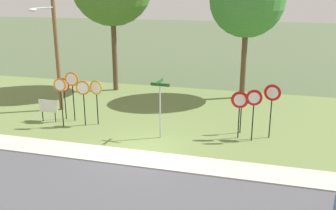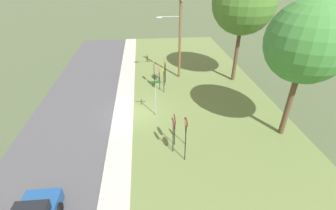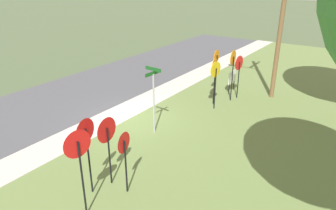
{
  "view_description": "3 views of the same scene",
  "coord_description": "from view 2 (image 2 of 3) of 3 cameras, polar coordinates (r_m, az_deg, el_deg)",
  "views": [
    {
      "loc": [
        5.55,
        -15.1,
        6.99
      ],
      "look_at": [
        0.82,
        1.9,
        1.72
      ],
      "focal_mm": 40.8,
      "sensor_mm": 36.0,
      "label": 1
    },
    {
      "loc": [
        16.41,
        1.08,
        10.38
      ],
      "look_at": [
        1.3,
        2.66,
        1.4
      ],
      "focal_mm": 25.68,
      "sensor_mm": 36.0,
      "label": 2
    },
    {
      "loc": [
        10.21,
        9.22,
        6.47
      ],
      "look_at": [
        0.47,
        2.53,
        1.51
      ],
      "focal_mm": 33.62,
      "sensor_mm": 36.0,
      "label": 3
    }
  ],
  "objects": [
    {
      "name": "ground_plane",
      "position": [
        19.45,
        -8.21,
        -2.02
      ],
      "size": [
        160.0,
        160.0,
        0.0
      ],
      "primitive_type": "plane",
      "color": "#4C5B3D"
    },
    {
      "name": "road_asphalt",
      "position": [
        20.28,
        -21.88,
        -2.65
      ],
      "size": [
        44.0,
        6.4,
        0.01
      ],
      "primitive_type": "cube",
      "color": "#4C4C51",
      "rests_on": "ground_plane"
    },
    {
      "name": "sidewalk_strip",
      "position": [
        19.49,
        -10.57,
        -2.07
      ],
      "size": [
        44.0,
        1.6,
        0.06
      ],
      "primitive_type": "cube",
      "color": "#BCB7AD",
      "rests_on": "ground_plane"
    },
    {
      "name": "grass_median",
      "position": [
        20.02,
        9.17,
        -1.01
      ],
      "size": [
        44.0,
        12.0,
        0.04
      ],
      "primitive_type": "cube",
      "color": "olive",
      "rests_on": "ground_plane"
    },
    {
      "name": "stop_sign_near_left",
      "position": [
        23.62,
        -0.73,
        9.23
      ],
      "size": [
        0.78,
        0.13,
        2.38
      ],
      "rotation": [
        0.0,
        0.0,
        -0.13
      ],
      "color": "black",
      "rests_on": "grass_median"
    },
    {
      "name": "stop_sign_near_right",
      "position": [
        22.12,
        -2.13,
        7.89
      ],
      "size": [
        0.77,
        0.13,
        2.48
      ],
      "rotation": [
        0.0,
        0.0,
        0.12
      ],
      "color": "black",
      "rests_on": "grass_median"
    },
    {
      "name": "stop_sign_far_left",
      "position": [
        22.95,
        -0.87,
        9.37
      ],
      "size": [
        0.78,
        0.11,
        2.77
      ],
      "rotation": [
        0.0,
        0.0,
        0.06
      ],
      "color": "black",
      "rests_on": "grass_median"
    },
    {
      "name": "stop_sign_far_center",
      "position": [
        21.61,
        -1.1,
        7.31
      ],
      "size": [
        0.78,
        0.16,
        2.46
      ],
      "rotation": [
        0.0,
        0.0,
        -0.17
      ],
      "color": "black",
      "rests_on": "grass_median"
    },
    {
      "name": "stop_sign_far_right",
      "position": [
        23.05,
        -3.43,
        9.09
      ],
      "size": [
        0.7,
        0.11,
        2.63
      ],
      "rotation": [
        0.0,
        0.0,
        0.06
      ],
      "color": "black",
      "rests_on": "grass_median"
    },
    {
      "name": "yield_sign_near_left",
      "position": [
        15.24,
        4.23,
        -4.74
      ],
      "size": [
        0.67,
        0.15,
        2.1
      ],
      "rotation": [
        0.0,
        0.0,
        0.17
      ],
      "color": "black",
      "rests_on": "grass_median"
    },
    {
      "name": "yield_sign_near_right",
      "position": [
        15.04,
        1.51,
        -4.15
      ],
      "size": [
        0.84,
        0.11,
        2.37
      ],
      "rotation": [
        0.0,
        0.0,
        0.04
      ],
      "color": "black",
      "rests_on": "grass_median"
    },
    {
      "name": "yield_sign_far_left",
      "position": [
        14.4,
        1.11,
        -5.24
      ],
      "size": [
        0.77,
        0.13,
        2.55
      ],
      "rotation": [
        0.0,
        0.0,
        0.11
      ],
      "color": "black",
      "rests_on": "grass_median"
    },
    {
      "name": "yield_sign_far_right",
      "position": [
        13.76,
        4.13,
        -6.59
      ],
      "size": [
        0.8,
        0.18,
        2.71
      ],
      "rotation": [
        0.0,
        0.0,
        -0.19
      ],
      "color": "black",
      "rests_on": "grass_median"
    },
    {
      "name": "street_name_post",
      "position": [
        18.13,
        -3.01,
        2.27
      ],
      "size": [
        0.96,
        0.82,
        2.94
      ],
      "rotation": [
        0.0,
        0.0,
        -0.07
      ],
      "color": "#9EA0A8",
      "rests_on": "grass_median"
    },
    {
      "name": "utility_pole",
      "position": [
        24.08,
        2.48,
        16.7
      ],
      "size": [
        2.1,
        2.41,
        8.44
      ],
      "color": "brown",
      "rests_on": "grass_median"
    },
    {
      "name": "notice_board",
      "position": [
        24.55,
        -2.3,
        7.79
      ],
      "size": [
        1.1,
        0.09,
        1.25
      ],
      "rotation": [
        0.0,
        0.0,
        0.05
      ],
      "color": "black",
      "rests_on": "grass_median"
    },
    {
      "name": "oak_tree_left",
      "position": [
        23.79,
        17.6,
        22.17
      ],
      "size": [
        5.61,
        5.61,
        10.21
      ],
      "color": "brown",
      "rests_on": "grass_median"
    },
    {
      "name": "oak_tree_right",
      "position": [
        16.28,
        30.14,
        12.68
      ],
      "size": [
        4.82,
        4.82,
        8.86
      ],
      "color": "brown",
      "rests_on": "grass_median"
    }
  ]
}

